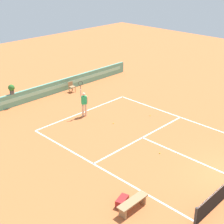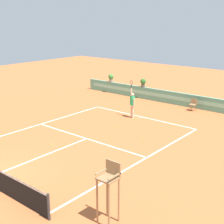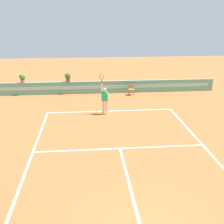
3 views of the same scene
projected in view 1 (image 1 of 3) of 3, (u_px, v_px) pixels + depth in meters
name	position (u px, v px, depth m)	size (l,w,h in m)	color
ground_plane	(148.00, 140.00, 20.49)	(60.00, 60.00, 0.00)	#BC6033
court_lines	(138.00, 136.00, 20.95)	(8.32, 11.94, 0.01)	white
back_wall_barrier	(46.00, 90.00, 26.91)	(18.00, 0.21, 1.00)	#599E84
ball_kid_chair	(72.00, 86.00, 27.76)	(0.44, 0.44, 0.85)	#99754C
bench_courtside	(133.00, 203.00, 14.60)	(1.60, 0.44, 0.51)	#99754C
gear_bag	(122.00, 201.00, 15.00)	(0.70, 0.36, 0.36)	maroon
tennis_player	(84.00, 102.00, 23.21)	(0.56, 0.36, 2.58)	beige
tennis_ball_near_baseline	(150.00, 115.00, 23.62)	(0.07, 0.07, 0.07)	#CCE033
tennis_ball_mid_court	(160.00, 153.00, 19.02)	(0.07, 0.07, 0.07)	#CCE033
tennis_ball_by_sideline	(113.00, 123.00, 22.50)	(0.07, 0.07, 0.07)	#CCE033
potted_plant_left	(11.00, 89.00, 24.60)	(0.48, 0.48, 0.72)	#514C47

